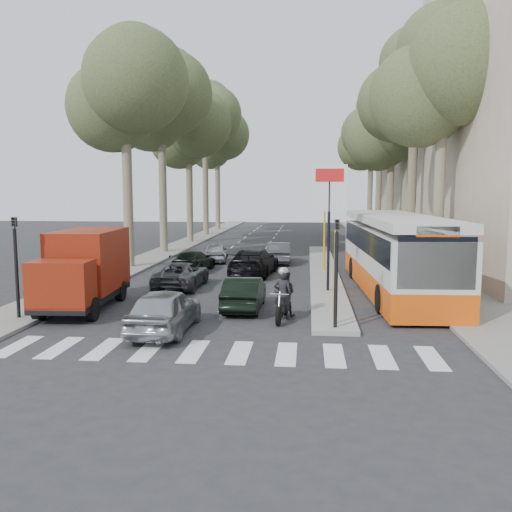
{
  "coord_description": "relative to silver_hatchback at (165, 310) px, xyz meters",
  "views": [
    {
      "loc": [
        2.34,
        -18.52,
        4.46
      ],
      "look_at": [
        0.06,
        5.3,
        1.6
      ],
      "focal_mm": 38.0,
      "sensor_mm": 36.0,
      "label": 1
    }
  ],
  "objects": [
    {
      "name": "billboard",
      "position": [
        5.41,
        7.0,
        2.99
      ],
      "size": [
        1.5,
        12.1,
        5.6
      ],
      "color": "yellow",
      "rests_on": "ground"
    },
    {
      "name": "tree_l_a",
      "position": [
        -5.71,
        14.11,
        9.67
      ],
      "size": [
        7.4,
        7.2,
        14.1
      ],
      "color": "#6B604C",
      "rests_on": "ground"
    },
    {
      "name": "queue_car_a",
      "position": [
        -1.34,
        8.0,
        -0.12
      ],
      "size": [
        2.05,
        4.31,
        1.19
      ],
      "primitive_type": "imported",
      "rotation": [
        0.0,
        0.0,
        3.12
      ],
      "color": "#484C50",
      "rests_on": "ground"
    },
    {
      "name": "tree_r_c",
      "position": [
        11.19,
        28.11,
        8.98
      ],
      "size": [
        7.4,
        7.2,
        13.32
      ],
      "color": "#6B604C",
      "rests_on": "ground"
    },
    {
      "name": "tree_l_b",
      "position": [
        -5.81,
        22.11,
        10.36
      ],
      "size": [
        7.4,
        7.2,
        14.88
      ],
      "color": "#6B604C",
      "rests_on": "ground"
    },
    {
      "name": "pedestrian_far",
      "position": [
        11.08,
        15.39,
        0.32
      ],
      "size": [
        1.28,
        0.83,
        1.82
      ],
      "primitive_type": "imported",
      "rotation": [
        0.0,
        0.0,
        3.42
      ],
      "color": "#665A4C",
      "rests_on": "sidewalk_right"
    },
    {
      "name": "queue_car_b",
      "position": [
        1.66,
        11.95,
        0.01
      ],
      "size": [
        2.57,
        5.19,
        1.45
      ],
      "primitive_type": "imported",
      "rotation": [
        0.0,
        0.0,
        3.03
      ],
      "color": "black",
      "rests_on": "ground"
    },
    {
      "name": "dark_hatchback",
      "position": [
        2.14,
        3.56,
        -0.08
      ],
      "size": [
        1.37,
        3.82,
        1.25
      ],
      "primitive_type": "imported",
      "rotation": [
        0.0,
        0.0,
        3.13
      ],
      "color": "black",
      "rests_on": "ground"
    },
    {
      "name": "queue_car_c",
      "position": [
        -1.31,
        17.19,
        -0.11
      ],
      "size": [
        1.9,
        3.71,
        1.21
      ],
      "primitive_type": "imported",
      "rotation": [
        0.0,
        0.0,
        3.28
      ],
      "color": "#A3A6AB",
      "rests_on": "ground"
    },
    {
      "name": "tree_l_d",
      "position": [
        -5.71,
        38.11,
        11.05
      ],
      "size": [
        7.4,
        7.2,
        15.66
      ],
      "color": "#6B604C",
      "rests_on": "ground"
    },
    {
      "name": "tree_l_c",
      "position": [
        -5.61,
        30.11,
        9.33
      ],
      "size": [
        7.4,
        7.2,
        13.71
      ],
      "color": "#6B604C",
      "rests_on": "ground"
    },
    {
      "name": "tree_r_e",
      "position": [
        11.39,
        44.11,
        9.67
      ],
      "size": [
        7.4,
        7.2,
        14.1
      ],
      "color": "#6B604C",
      "rests_on": "ground"
    },
    {
      "name": "pedestrian_near",
      "position": [
        9.75,
        11.02,
        0.28
      ],
      "size": [
        0.65,
        1.08,
        1.73
      ],
      "primitive_type": "imported",
      "rotation": [
        0.0,
        0.0,
        1.73
      ],
      "color": "#43344E",
      "rests_on": "sidewalk_right"
    },
    {
      "name": "queue_car_e",
      "position": [
        -1.84,
        13.01,
        -0.13
      ],
      "size": [
        2.07,
        4.18,
        1.17
      ],
      "primitive_type": "imported",
      "rotation": [
        0.0,
        0.0,
        3.03
      ],
      "color": "black",
      "rests_on": "ground"
    },
    {
      "name": "motorcycle",
      "position": [
        3.69,
        2.14,
        0.14
      ],
      "size": [
        0.87,
        2.19,
        1.87
      ],
      "rotation": [
        0.0,
        0.0,
        -0.12
      ],
      "color": "black",
      "rests_on": "ground"
    },
    {
      "name": "traffic_island",
      "position": [
        5.41,
        13.0,
        -0.63
      ],
      "size": [
        1.5,
        26.0,
        0.16
      ],
      "primitive_type": "cube",
      "color": "gray",
      "rests_on": "ground"
    },
    {
      "name": "traffic_light_left",
      "position": [
        -5.44,
        1.0,
        1.78
      ],
      "size": [
        0.16,
        0.41,
        3.6
      ],
      "color": "black",
      "rests_on": "ground"
    },
    {
      "name": "tree_r_a",
      "position": [
        11.29,
        12.11,
        9.67
      ],
      "size": [
        7.4,
        7.2,
        14.1
      ],
      "color": "#6B604C",
      "rests_on": "ground"
    },
    {
      "name": "tree_r_d",
      "position": [
        11.29,
        36.11,
        10.36
      ],
      "size": [
        7.4,
        7.2,
        14.88
      ],
      "color": "#6B604C",
      "rests_on": "ground"
    },
    {
      "name": "building_far",
      "position": [
        17.66,
        36.0,
        7.29
      ],
      "size": [
        11.0,
        20.0,
        16.0
      ],
      "primitive_type": "cube",
      "color": "#B7A88E",
      "rests_on": "ground"
    },
    {
      "name": "traffic_light_island",
      "position": [
        5.41,
        0.5,
        1.78
      ],
      "size": [
        0.16,
        0.41,
        3.6
      ],
      "color": "black",
      "rests_on": "ground"
    },
    {
      "name": "ground",
      "position": [
        2.16,
        2.0,
        -0.71
      ],
      "size": [
        120.0,
        120.0,
        0.0
      ],
      "primitive_type": "plane",
      "color": "#28282B",
      "rests_on": "ground"
    },
    {
      "name": "tree_r_b",
      "position": [
        11.39,
        20.11,
        10.71
      ],
      "size": [
        7.4,
        7.2,
        15.27
      ],
      "color": "#6B604C",
      "rests_on": "ground"
    },
    {
      "name": "sidewalk_right",
      "position": [
        10.76,
        27.0,
        -0.65
      ],
      "size": [
        3.2,
        70.0,
        0.12
      ],
      "primitive_type": "cube",
      "color": "gray",
      "rests_on": "ground"
    },
    {
      "name": "median_left",
      "position": [
        -5.84,
        30.0,
        -0.65
      ],
      "size": [
        2.4,
        64.0,
        0.12
      ],
      "primitive_type": "cube",
      "color": "gray",
      "rests_on": "ground"
    },
    {
      "name": "silver_hatchback",
      "position": [
        0.0,
        0.0,
        0.0
      ],
      "size": [
        1.78,
        4.22,
        1.42
      ],
      "primitive_type": "imported",
      "rotation": [
        0.0,
        0.0,
        3.12
      ],
      "color": "#A6A9AE",
      "rests_on": "ground"
    },
    {
      "name": "queue_car_d",
      "position": [
        2.74,
        17.0,
        -0.05
      ],
      "size": [
        1.48,
        4.02,
        1.32
      ],
      "primitive_type": "imported",
      "rotation": [
        0.0,
        0.0,
        3.16
      ],
      "color": "#4E5056",
      "rests_on": "ground"
    },
    {
      "name": "red_truck",
      "position": [
        -3.94,
        3.18,
        0.86
      ],
      "size": [
        2.44,
        5.68,
        2.97
      ],
      "rotation": [
        0.0,
        0.0,
        0.06
      ],
      "color": "black",
      "rests_on": "ground"
    },
    {
      "name": "tree_l_e",
      "position": [
        -5.81,
        46.11,
        10.02
      ],
      "size": [
        7.4,
        7.2,
        14.49
      ],
      "color": "#6B604C",
      "rests_on": "ground"
    },
    {
      "name": "city_bus",
      "position": [
        8.36,
        7.69,
        1.11
      ],
      "size": [
        3.42,
        13.23,
        3.46
      ],
      "rotation": [
        0.0,
        0.0,
        0.04
      ],
      "color": "#E6500C",
      "rests_on": "ground"
    }
  ]
}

